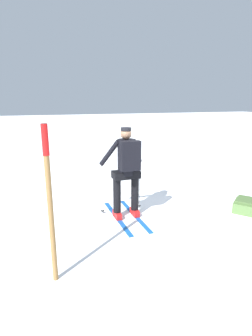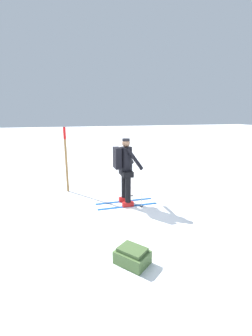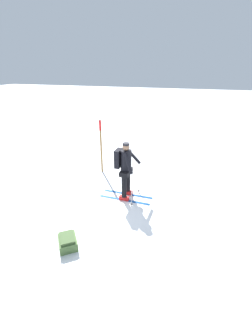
{
  "view_description": "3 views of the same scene",
  "coord_description": "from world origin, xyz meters",
  "views": [
    {
      "loc": [
        2.46,
        4.21,
        2.26
      ],
      "look_at": [
        0.78,
        -0.34,
        1.01
      ],
      "focal_mm": 28.0,
      "sensor_mm": 36.0,
      "label": 1
    },
    {
      "loc": [
        -4.7,
        1.29,
        2.39
      ],
      "look_at": [
        0.78,
        -0.34,
        1.01
      ],
      "focal_mm": 24.0,
      "sensor_mm": 36.0,
      "label": 2
    },
    {
      "loc": [
        -4.99,
        -2.2,
        3.76
      ],
      "look_at": [
        0.78,
        -0.34,
        1.01
      ],
      "focal_mm": 24.0,
      "sensor_mm": 36.0,
      "label": 3
    }
  ],
  "objects": [
    {
      "name": "dropped_backpack",
      "position": [
        -1.64,
        0.27,
        0.13
      ],
      "size": [
        0.65,
        0.63,
        0.28
      ],
      "color": "#4C6B38",
      "rests_on": "ground_plane"
    },
    {
      "name": "skier",
      "position": [
        0.78,
        -0.31,
        1.02
      ],
      "size": [
        0.93,
        1.62,
        1.78
      ],
      "color": "#144C9E",
      "rests_on": "ground_plane"
    },
    {
      "name": "trail_marker",
      "position": [
        2.3,
        1.13,
        1.16
      ],
      "size": [
        0.08,
        0.08,
        2.01
      ],
      "color": "olive",
      "rests_on": "ground_plane"
    },
    {
      "name": "ground_plane",
      "position": [
        0.0,
        0.0,
        0.0
      ],
      "size": [
        80.0,
        80.0,
        0.0
      ],
      "primitive_type": "plane",
      "color": "white"
    }
  ]
}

